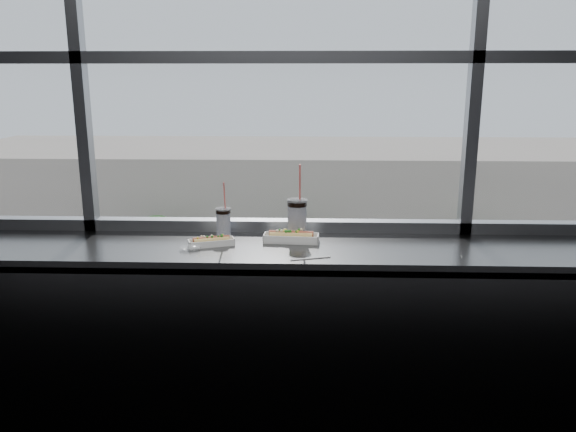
{
  "coord_description": "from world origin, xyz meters",
  "views": [
    {
      "loc": [
        0.17,
        -1.41,
        1.9
      ],
      "look_at": [
        0.07,
        1.23,
        1.25
      ],
      "focal_mm": 35.0,
      "sensor_mm": 36.0,
      "label": 1
    }
  ],
  "objects_px": {
    "car_far_b": "(352,312)",
    "hotdog_tray_right": "(291,237)",
    "pedestrian_c": "(368,291)",
    "tree_right": "(477,254)",
    "tree_center": "(301,247)",
    "wrapper": "(190,248)",
    "car_far_a": "(91,310)",
    "pedestrian_b": "(271,279)",
    "hotdog_tray_left": "(211,241)",
    "car_far_c": "(535,315)",
    "soda_cup_left": "(223,221)",
    "tree_left": "(158,244)",
    "pedestrian_d": "(476,289)",
    "car_near_d": "(451,399)",
    "pedestrian_a": "(230,292)",
    "car_near_b": "(137,393)",
    "soda_cup_right": "(297,217)",
    "loose_straw": "(311,258)"
  },
  "relations": [
    {
      "from": "loose_straw",
      "to": "tree_left",
      "type": "bearing_deg",
      "value": 89.78
    },
    {
      "from": "loose_straw",
      "to": "tree_center",
      "type": "height_order",
      "value": "loose_straw"
    },
    {
      "from": "car_far_b",
      "to": "car_far_a",
      "type": "xyz_separation_m",
      "value": [
        -13.64,
        0.0,
        -0.11
      ]
    },
    {
      "from": "car_far_b",
      "to": "car_near_d",
      "type": "distance_m",
      "value": 8.58
    },
    {
      "from": "car_far_b",
      "to": "hotdog_tray_right",
      "type": "bearing_deg",
      "value": 173.45
    },
    {
      "from": "tree_center",
      "to": "pedestrian_d",
      "type": "bearing_deg",
      "value": -0.24
    },
    {
      "from": "car_far_a",
      "to": "pedestrian_d",
      "type": "distance_m",
      "value": 21.47
    },
    {
      "from": "car_far_c",
      "to": "car_near_d",
      "type": "bearing_deg",
      "value": 145.91
    },
    {
      "from": "car_far_b",
      "to": "pedestrian_a",
      "type": "distance_m",
      "value": 7.31
    },
    {
      "from": "pedestrian_d",
      "to": "pedestrian_c",
      "type": "relative_size",
      "value": 0.92
    },
    {
      "from": "pedestrian_a",
      "to": "pedestrian_c",
      "type": "xyz_separation_m",
      "value": [
        7.86,
        0.34,
        0.09
      ]
    },
    {
      "from": "loose_straw",
      "to": "tree_left",
      "type": "height_order",
      "value": "loose_straw"
    },
    {
      "from": "pedestrian_c",
      "to": "tree_left",
      "type": "xyz_separation_m",
      "value": [
        -12.16,
        0.77,
        2.43
      ]
    },
    {
      "from": "tree_right",
      "to": "tree_center",
      "type": "bearing_deg",
      "value": -180.0
    },
    {
      "from": "car_far_a",
      "to": "soda_cup_right",
      "type": "bearing_deg",
      "value": -151.27
    },
    {
      "from": "hotdog_tray_left",
      "to": "hotdog_tray_right",
      "type": "distance_m",
      "value": 0.4
    },
    {
      "from": "hotdog_tray_right",
      "to": "tree_left",
      "type": "relative_size",
      "value": 0.05
    },
    {
      "from": "hotdog_tray_left",
      "to": "pedestrian_d",
      "type": "relative_size",
      "value": 0.12
    },
    {
      "from": "car_far_b",
      "to": "car_far_a",
      "type": "bearing_deg",
      "value": 89.14
    },
    {
      "from": "loose_straw",
      "to": "car_far_c",
      "type": "relative_size",
      "value": 0.03
    },
    {
      "from": "car_near_d",
      "to": "hotdog_tray_left",
      "type": "bearing_deg",
      "value": 167.84
    },
    {
      "from": "pedestrian_c",
      "to": "tree_right",
      "type": "bearing_deg",
      "value": -172.95
    },
    {
      "from": "hotdog_tray_right",
      "to": "wrapper",
      "type": "bearing_deg",
      "value": -158.21
    },
    {
      "from": "car_far_b",
      "to": "pedestrian_a",
      "type": "bearing_deg",
      "value": 65.8
    },
    {
      "from": "hotdog_tray_left",
      "to": "car_far_b",
      "type": "bearing_deg",
      "value": 64.63
    },
    {
      "from": "car_near_d",
      "to": "car_near_b",
      "type": "bearing_deg",
      "value": 97.78
    },
    {
      "from": "hotdog_tray_right",
      "to": "pedestrian_d",
      "type": "height_order",
      "value": "hotdog_tray_right"
    },
    {
      "from": "hotdog_tray_left",
      "to": "pedestrian_a",
      "type": "distance_m",
      "value": 29.63
    },
    {
      "from": "car_far_a",
      "to": "tree_right",
      "type": "relative_size",
      "value": 1.3
    },
    {
      "from": "hotdog_tray_right",
      "to": "car_far_a",
      "type": "bearing_deg",
      "value": 118.72
    },
    {
      "from": "car_far_b",
      "to": "car_near_b",
      "type": "height_order",
      "value": "car_near_b"
    },
    {
      "from": "hotdog_tray_right",
      "to": "tree_right",
      "type": "distance_m",
      "value": 31.19
    },
    {
      "from": "car_far_a",
      "to": "pedestrian_a",
      "type": "height_order",
      "value": "car_far_a"
    },
    {
      "from": "pedestrian_c",
      "to": "tree_left",
      "type": "height_order",
      "value": "tree_left"
    },
    {
      "from": "pedestrian_d",
      "to": "pedestrian_c",
      "type": "distance_m",
      "value": 6.35
    },
    {
      "from": "soda_cup_left",
      "to": "car_near_b",
      "type": "height_order",
      "value": "soda_cup_left"
    },
    {
      "from": "loose_straw",
      "to": "car_near_d",
      "type": "bearing_deg",
      "value": 54.6
    },
    {
      "from": "car_far_b",
      "to": "pedestrian_b",
      "type": "distance_m",
      "value": 6.52
    },
    {
      "from": "pedestrian_c",
      "to": "hotdog_tray_left",
      "type": "bearing_deg",
      "value": 81.82
    },
    {
      "from": "pedestrian_b",
      "to": "tree_center",
      "type": "bearing_deg",
      "value": 67.77
    },
    {
      "from": "car_far_c",
      "to": "soda_cup_left",
      "type": "bearing_deg",
      "value": 157.06
    },
    {
      "from": "wrapper",
      "to": "car_far_a",
      "type": "distance_m",
      "value": 28.84
    },
    {
      "from": "hotdog_tray_right",
      "to": "pedestrian_a",
      "type": "relative_size",
      "value": 0.15
    },
    {
      "from": "car_far_a",
      "to": "pedestrian_c",
      "type": "distance_m",
      "value": 15.14
    },
    {
      "from": "hotdog_tray_left",
      "to": "car_far_a",
      "type": "distance_m",
      "value": 28.81
    },
    {
      "from": "pedestrian_b",
      "to": "tree_center",
      "type": "xyz_separation_m",
      "value": [
        1.79,
        -0.73,
        2.3
      ]
    },
    {
      "from": "car_near_d",
      "to": "pedestrian_a",
      "type": "relative_size",
      "value": 3.66
    },
    {
      "from": "car_far_b",
      "to": "tree_right",
      "type": "bearing_deg",
      "value": -62.34
    },
    {
      "from": "hotdog_tray_left",
      "to": "pedestrian_c",
      "type": "relative_size",
      "value": 0.11
    },
    {
      "from": "pedestrian_d",
      "to": "pedestrian_b",
      "type": "xyz_separation_m",
      "value": [
        -11.95,
        0.77,
        0.13
      ]
    }
  ]
}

